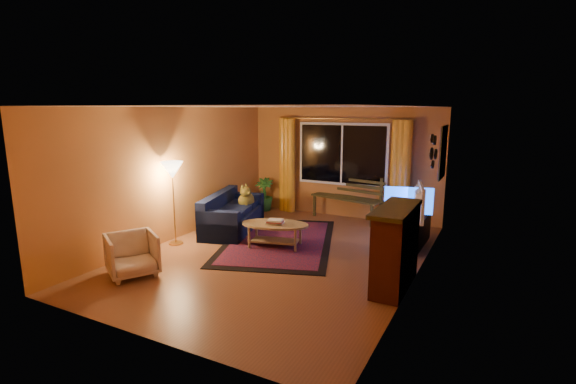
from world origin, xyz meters
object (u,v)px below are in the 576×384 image
at_px(floor_lamp, 174,203).
at_px(bench, 346,209).
at_px(armchair, 132,253).
at_px(tv_console, 412,232).
at_px(coffee_table, 275,235).
at_px(sofa, 233,212).

bearing_deg(floor_lamp, bench, 54.68).
xyz_separation_m(armchair, tv_console, (3.45, 3.36, -0.09)).
height_order(armchair, coffee_table, armchair).
bearing_deg(armchair, tv_console, -14.95).
bearing_deg(tv_console, sofa, -167.22).
bearing_deg(bench, tv_console, -22.61).
xyz_separation_m(bench, sofa, (-1.78, -1.89, 0.13)).
bearing_deg(bench, sofa, -121.01).
bearing_deg(coffee_table, floor_lamp, -157.79).
distance_m(bench, tv_console, 2.06).
distance_m(armchair, floor_lamp, 1.55).
relative_size(bench, coffee_table, 1.35).
bearing_deg(sofa, bench, 30.63).
bearing_deg(sofa, tv_console, -4.58).
bearing_deg(armchair, coffee_table, -0.02).
relative_size(sofa, coffee_table, 1.55).
distance_m(armchair, tv_console, 4.82).
distance_m(bench, armchair, 4.87).
relative_size(bench, sofa, 0.87).
relative_size(coffee_table, tv_console, 0.97).
distance_m(bench, floor_lamp, 3.86).
bearing_deg(bench, floor_lamp, -113.01).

